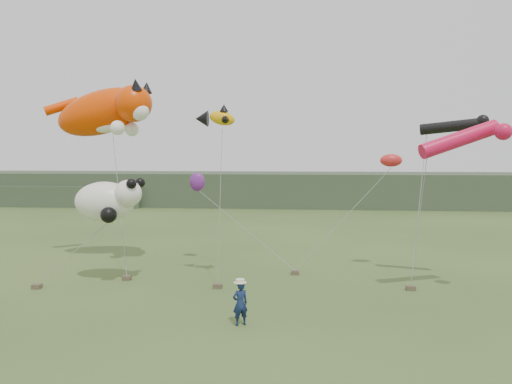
# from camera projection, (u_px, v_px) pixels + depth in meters

# --- Properties ---
(ground) EXTENTS (120.00, 120.00, 0.00)m
(ground) POSITION_uv_depth(u_px,v_px,m) (252.00, 321.00, 18.33)
(ground) COLOR #385123
(ground) RESTS_ON ground
(headland) EXTENTS (90.00, 13.00, 4.00)m
(headland) POSITION_uv_depth(u_px,v_px,m) (267.00, 189.00, 62.86)
(headland) COLOR #2D3D28
(headland) RESTS_ON ground
(festival_attendant) EXTENTS (0.69, 0.62, 1.59)m
(festival_attendant) POSITION_uv_depth(u_px,v_px,m) (240.00, 303.00, 17.84)
(festival_attendant) COLOR #132148
(festival_attendant) RESTS_ON ground
(sandbag_anchors) EXTENTS (17.41, 4.31, 0.21)m
(sandbag_anchors) POSITION_uv_depth(u_px,v_px,m) (218.00, 282.00, 23.67)
(sandbag_anchors) COLOR brown
(sandbag_anchors) RESTS_ON ground
(cat_kite) EXTENTS (7.02, 3.75, 3.74)m
(cat_kite) POSITION_uv_depth(u_px,v_px,m) (109.00, 111.00, 27.64)
(cat_kite) COLOR #E83B00
(cat_kite) RESTS_ON ground
(fish_kite) EXTENTS (2.01, 1.34, 1.08)m
(fish_kite) POSITION_uv_depth(u_px,v_px,m) (215.00, 118.00, 23.40)
(fish_kite) COLOR #EEA608
(fish_kite) RESTS_ON ground
(tube_kites) EXTENTS (3.72, 3.92, 2.03)m
(tube_kites) POSITION_uv_depth(u_px,v_px,m) (463.00, 133.00, 21.73)
(tube_kites) COLOR black
(tube_kites) RESTS_ON ground
(panda_kite) EXTENTS (3.39, 2.19, 2.11)m
(panda_kite) POSITION_uv_depth(u_px,v_px,m) (108.00, 201.00, 23.76)
(panda_kite) COLOR white
(panda_kite) RESTS_ON ground
(misc_kites) EXTENTS (11.57, 1.87, 2.10)m
(misc_kites) POSITION_uv_depth(u_px,v_px,m) (285.00, 172.00, 27.16)
(misc_kites) COLOR red
(misc_kites) RESTS_ON ground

